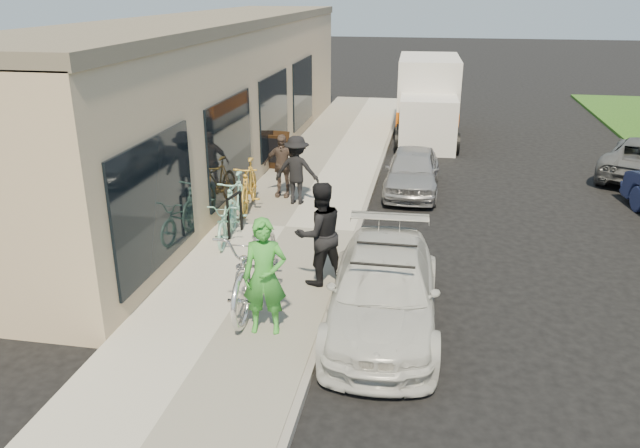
{
  "coord_description": "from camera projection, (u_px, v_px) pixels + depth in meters",
  "views": [
    {
      "loc": [
        1.0,
        -9.2,
        4.98
      ],
      "look_at": [
        -0.86,
        0.95,
        1.05
      ],
      "focal_mm": 35.0,
      "sensor_mm": 36.0,
      "label": 1
    }
  ],
  "objects": [
    {
      "name": "cruiser_bike_b",
      "position": [
        228.0,
        220.0,
        12.56
      ],
      "size": [
        0.77,
        1.72,
        0.88
      ],
      "primitive_type": "imported",
      "rotation": [
        0.0,
        0.0,
        0.12
      ],
      "color": "#90D6C0",
      "rests_on": "sidewalk"
    },
    {
      "name": "curb",
      "position": [
        356.0,
        235.0,
        13.2
      ],
      "size": [
        0.12,
        34.0,
        0.13
      ],
      "primitive_type": "cube",
      "color": "gray",
      "rests_on": "ground"
    },
    {
      "name": "woman_rider",
      "position": [
        265.0,
        277.0,
        9.05
      ],
      "size": [
        0.7,
        0.51,
        1.78
      ],
      "primitive_type": "imported",
      "rotation": [
        0.0,
        0.0,
        0.14
      ],
      "color": "green",
      "rests_on": "sidewalk"
    },
    {
      "name": "cruiser_bike_c",
      "position": [
        249.0,
        185.0,
        14.31
      ],
      "size": [
        0.75,
        1.93,
        1.13
      ],
      "primitive_type": "imported",
      "rotation": [
        0.0,
        0.0,
        0.12
      ],
      "color": "gold",
      "rests_on": "sidewalk"
    },
    {
      "name": "sandwich_board",
      "position": [
        276.0,
        151.0,
        17.54
      ],
      "size": [
        0.7,
        0.7,
        1.01
      ],
      "rotation": [
        0.0,
        0.0,
        -0.14
      ],
      "color": "black",
      "rests_on": "sidewalk"
    },
    {
      "name": "sedan_silver",
      "position": [
        412.0,
        171.0,
        15.99
      ],
      "size": [
        1.37,
        3.35,
        1.14
      ],
      "primitive_type": "imported",
      "rotation": [
        0.0,
        0.0,
        -0.01
      ],
      "color": "#9C9CA1",
      "rests_on": "ground"
    },
    {
      "name": "man_standing",
      "position": [
        319.0,
        234.0,
        10.59
      ],
      "size": [
        1.12,
        1.07,
        1.82
      ],
      "primitive_type": "imported",
      "rotation": [
        0.0,
        0.0,
        3.76
      ],
      "color": "black",
      "rests_on": "sidewalk"
    },
    {
      "name": "bystander_a",
      "position": [
        297.0,
        170.0,
        14.61
      ],
      "size": [
        1.07,
        0.64,
        1.63
      ],
      "primitive_type": "imported",
      "rotation": [
        0.0,
        0.0,
        3.1
      ],
      "color": "black",
      "rests_on": "sidewalk"
    },
    {
      "name": "cruiser_bike_a",
      "position": [
        236.0,
        201.0,
        13.31
      ],
      "size": [
        0.58,
        1.87,
        1.12
      ],
      "primitive_type": "imported",
      "rotation": [
        0.0,
        0.0,
        0.03
      ],
      "color": "#90D6C0",
      "rests_on": "sidewalk"
    },
    {
      "name": "storefront",
      "position": [
        214.0,
        93.0,
        17.86
      ],
      "size": [
        3.6,
        20.0,
        4.22
      ],
      "color": "tan",
      "rests_on": "ground"
    },
    {
      "name": "moving_truck",
      "position": [
        427.0,
        102.0,
        21.89
      ],
      "size": [
        2.23,
        5.54,
        2.69
      ],
      "rotation": [
        0.0,
        0.0,
        0.03
      ],
      "color": "silver",
      "rests_on": "ground"
    },
    {
      "name": "sedan_white",
      "position": [
        384.0,
        290.0,
        9.62
      ],
      "size": [
        1.83,
        4.18,
        1.24
      ],
      "rotation": [
        0.0,
        0.0,
        0.04
      ],
      "color": "silver",
      "rests_on": "ground"
    },
    {
      "name": "sidewalk",
      "position": [
        285.0,
        230.0,
        13.46
      ],
      "size": [
        3.0,
        34.0,
        0.15
      ],
      "primitive_type": "cube",
      "color": "#ADA99B",
      "rests_on": "ground"
    },
    {
      "name": "ground",
      "position": [
        360.0,
        306.0,
        10.39
      ],
      "size": [
        120.0,
        120.0,
        0.0
      ],
      "primitive_type": "plane",
      "color": "black",
      "rests_on": "ground"
    },
    {
      "name": "tandem_bike",
      "position": [
        256.0,
        263.0,
        9.99
      ],
      "size": [
        0.98,
        2.65,
        1.38
      ],
      "primitive_type": "imported",
      "rotation": [
        0.0,
        0.0,
        0.03
      ],
      "color": "silver",
      "rests_on": "sidewalk"
    },
    {
      "name": "bike_rack",
      "position": [
        234.0,
        210.0,
        12.82
      ],
      "size": [
        0.16,
        0.62,
        0.88
      ],
      "rotation": [
        0.0,
        0.0,
        -0.17
      ],
      "color": "black",
      "rests_on": "sidewalk"
    },
    {
      "name": "bystander_b",
      "position": [
        282.0,
        166.0,
        15.13
      ],
      "size": [
        0.92,
        0.41,
        1.54
      ],
      "primitive_type": "imported",
      "rotation": [
        0.0,
        0.0,
        -0.04
      ],
      "color": "#514139",
      "rests_on": "sidewalk"
    }
  ]
}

